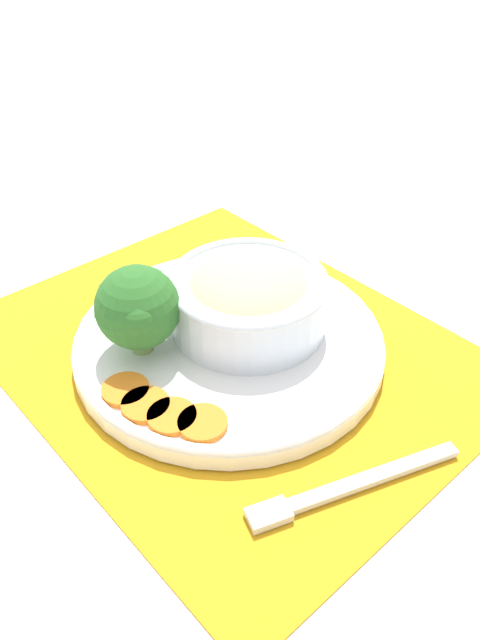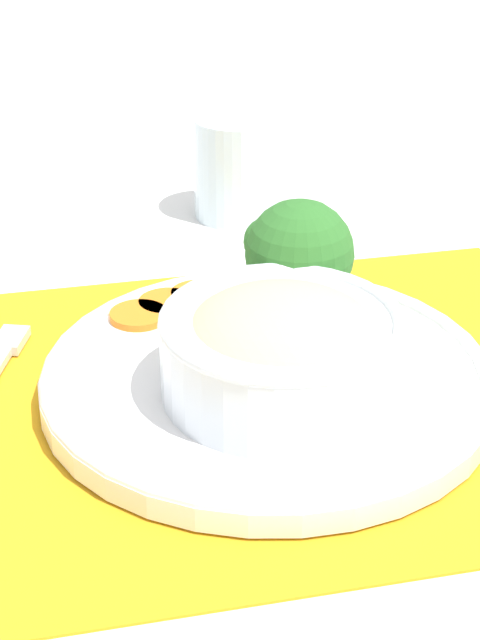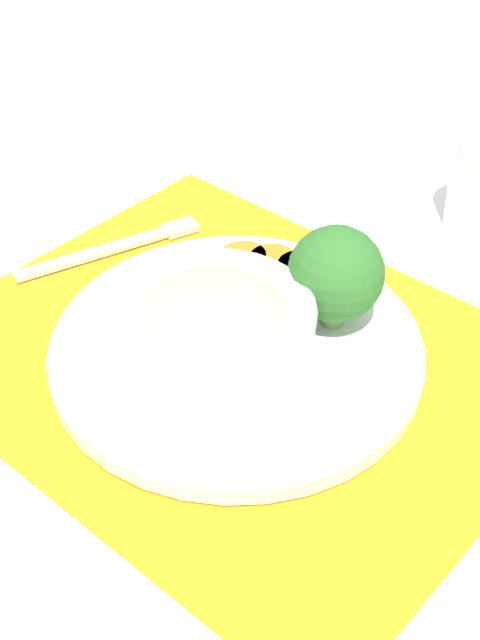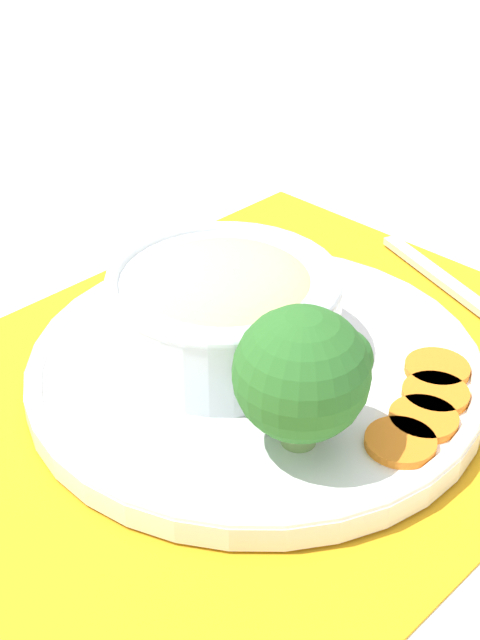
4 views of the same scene
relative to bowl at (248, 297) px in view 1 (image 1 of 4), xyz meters
name	(u,v)px [view 1 (image 1 of 4)]	position (x,y,z in m)	size (l,w,h in m)	color
ground_plane	(229,352)	(-0.01, 0.03, -0.05)	(4.00, 4.00, 0.00)	white
placemat	(229,351)	(-0.01, 0.03, -0.05)	(0.51, 0.43, 0.00)	orange
plate	(229,340)	(-0.01, 0.03, -0.04)	(0.30, 0.30, 0.02)	white
bowl	(248,297)	(0.00, 0.00, 0.00)	(0.15, 0.15, 0.07)	silver
broccoli_floret	(138,308)	(0.03, 0.10, 0.02)	(0.08, 0.08, 0.09)	#759E51
carrot_slice_near	(125,390)	(-0.02, 0.14, -0.03)	(0.04, 0.04, 0.01)	orange
carrot_slice_middle	(146,405)	(-0.04, 0.14, -0.03)	(0.04, 0.04, 0.01)	orange
carrot_slice_far	(172,416)	(-0.07, 0.13, -0.03)	(0.04, 0.04, 0.01)	orange
carrot_slice_extra	(203,423)	(-0.09, 0.11, -0.03)	(0.04, 0.04, 0.01)	orange
fork	(336,491)	(-0.19, 0.06, -0.05)	(0.06, 0.18, 0.01)	silver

